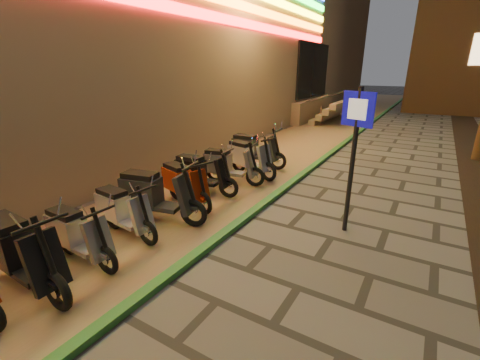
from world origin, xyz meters
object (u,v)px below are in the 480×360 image
Objects in this scene: scooter_8 at (154,194)px; scooter_12 at (247,157)px; scooter_9 at (183,183)px; pedestrian_sign at (354,142)px; scooter_6 at (76,234)px; scooter_5 at (19,252)px; scooter_7 at (121,210)px; scooter_13 at (253,149)px; scooter_11 at (227,165)px; scooter_10 at (200,173)px.

scooter_8 reaches higher than scooter_12.
pedestrian_sign is at bearing 25.80° from scooter_9.
pedestrian_sign reaches higher than scooter_6.
scooter_8 is (0.04, 2.50, 0.00)m from scooter_5.
pedestrian_sign is 1.73× the size of scooter_7.
scooter_13 is at bearing 161.36° from pedestrian_sign.
scooter_12 reaches higher than scooter_9.
scooter_5 is at bearing -73.79° from scooter_9.
scooter_7 is 3.36m from scooter_11.
scooter_5 is 1.08× the size of scooter_10.
scooter_5 is at bearing -92.24° from scooter_13.
scooter_13 is at bearing 83.68° from scooter_11.
scooter_9 is at bearing -87.20° from scooter_10.
scooter_11 is (0.07, 5.14, -0.05)m from scooter_5.
scooter_8 is 1.07× the size of scooter_12.
scooter_12 is (0.24, 4.27, 0.06)m from scooter_7.
scooter_8 is 1.13× the size of scooter_9.
scooter_8 reaches higher than scooter_6.
scooter_7 is 0.92× the size of scooter_11.
pedestrian_sign is 3.78m from scooter_11.
scooter_12 is (0.10, 0.91, 0.02)m from scooter_11.
scooter_10 is 0.95m from scooter_11.
scooter_6 is 0.90× the size of scooter_11.
scooter_9 is 0.76m from scooter_10.
scooter_12 is at bearing -74.80° from scooter_13.
scooter_6 is 6.09m from scooter_13.
scooter_6 is 0.93× the size of scooter_9.
scooter_5 is at bearing -91.21° from scooter_6.
scooter_9 is 0.91× the size of scooter_13.
scooter_10 is at bearing -162.72° from pedestrian_sign.
scooter_7 is at bearing -127.62° from pedestrian_sign.
scooter_7 is at bearing -78.98° from scooter_12.
scooter_13 is (-0.14, 6.09, 0.08)m from scooter_6.
pedestrian_sign is 1.45× the size of scooter_8.
scooter_12 is (0.14, 5.24, 0.06)m from scooter_6.
scooter_6 is (0.03, 0.81, -0.10)m from scooter_5.
scooter_10 is at bearing 93.56° from scooter_6.
scooter_10 is at bearing 93.50° from scooter_5.
scooter_7 is 0.95× the size of scooter_9.
scooter_13 is (-0.11, 6.90, -0.01)m from scooter_5.
scooter_5 reaches higher than scooter_6.
scooter_8 is (0.11, 0.72, 0.09)m from scooter_7.
scooter_9 is 1.68m from scooter_11.
scooter_10 is 1.01× the size of scooter_11.
scooter_13 is at bearing 92.22° from scooter_6.
scooter_12 is 0.89m from scooter_13.
scooter_12 is at bearing 168.66° from pedestrian_sign.
scooter_13 is (-0.15, 4.39, -0.01)m from scooter_8.
scooter_11 is 0.92m from scooter_12.
scooter_7 is at bearing -104.48° from scooter_11.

